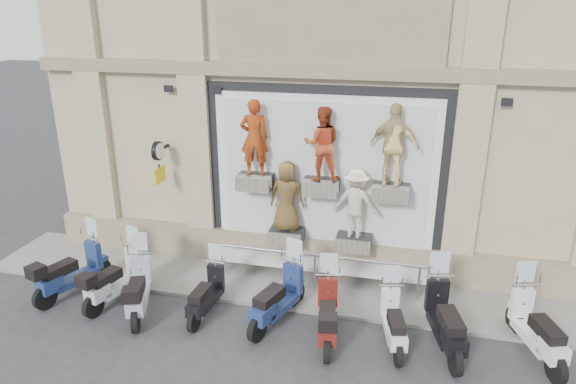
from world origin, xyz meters
name	(u,v)px	position (x,y,z in m)	size (l,w,h in m)	color
ground	(295,342)	(0.00, 0.00, 0.00)	(90.00, 90.00, 0.00)	#313134
sidewalk	(315,286)	(0.00, 2.10, 0.04)	(16.00, 2.20, 0.08)	gray
building	(352,12)	(0.00, 7.00, 6.00)	(14.00, 8.60, 12.00)	#BEB08B
shop_vitrine	(326,181)	(0.09, 2.75, 2.42)	(5.60, 0.83, 4.30)	black
guard_rail	(315,272)	(0.00, 2.00, 0.47)	(5.06, 0.10, 0.93)	#9EA0A5
clock_sign_bracket	(158,157)	(-3.90, 2.47, 2.80)	(0.10, 0.80, 1.02)	black
scooter_a	(71,262)	(-5.27, 0.58, 0.81)	(0.58, 2.00, 1.62)	navy
scooter_b	(115,270)	(-4.15, 0.54, 0.78)	(0.56, 1.91, 1.55)	#BBBCC2
scooter_c	(137,280)	(-3.44, 0.25, 0.78)	(0.56, 1.93, 1.57)	#9AA1A7
scooter_d	(206,285)	(-2.03, 0.51, 0.69)	(0.50, 1.71, 1.39)	black
scooter_e	(278,288)	(-0.50, 0.57, 0.82)	(0.59, 2.01, 1.63)	navy
scooter_f	(328,304)	(0.58, 0.27, 0.77)	(0.56, 1.90, 1.55)	#5F1610
scooter_g	(394,313)	(1.84, 0.40, 0.70)	(0.50, 1.72, 1.40)	silver
scooter_h	(446,309)	(2.78, 0.52, 0.85)	(0.61, 2.08, 1.69)	black
scooter_i	(539,318)	(4.41, 0.67, 0.81)	(0.58, 2.00, 1.62)	silver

